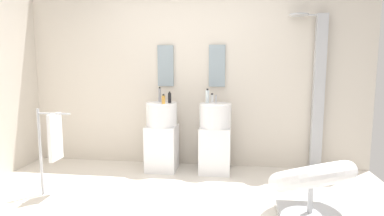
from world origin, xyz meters
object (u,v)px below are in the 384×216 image
(pedestal_sink_right, at_px, (215,138))
(soap_bottle_black, at_px, (170,98))
(shower_column, at_px, (317,90))
(soap_bottle_amber, at_px, (163,100))
(lounge_chair, at_px, (311,182))
(soap_bottle_grey, at_px, (160,95))
(towel_rack, at_px, (53,139))
(soap_bottle_white, at_px, (212,98))
(soap_bottle_clear, at_px, (207,96))
(pedestal_sink_left, at_px, (162,136))

(pedestal_sink_right, relative_size, soap_bottle_black, 6.87)
(shower_column, distance_m, soap_bottle_amber, 2.00)
(pedestal_sink_right, relative_size, shower_column, 0.49)
(lounge_chair, bearing_deg, pedestal_sink_right, 128.58)
(soap_bottle_grey, bearing_deg, towel_rack, -128.59)
(shower_column, bearing_deg, lounge_chair, -104.34)
(shower_column, distance_m, soap_bottle_grey, 2.08)
(soap_bottle_grey, bearing_deg, shower_column, 3.02)
(pedestal_sink_right, relative_size, soap_bottle_grey, 5.11)
(towel_rack, height_order, soap_bottle_amber, soap_bottle_amber)
(shower_column, xyz_separation_m, lounge_chair, (-0.36, -1.42, -0.73))
(soap_bottle_black, bearing_deg, shower_column, 6.97)
(lounge_chair, distance_m, soap_bottle_amber, 2.01)
(towel_rack, bearing_deg, soap_bottle_white, 34.87)
(lounge_chair, height_order, towel_rack, towel_rack)
(lounge_chair, distance_m, soap_bottle_white, 1.75)
(soap_bottle_white, bearing_deg, soap_bottle_amber, -157.61)
(soap_bottle_clear, bearing_deg, pedestal_sink_right, -25.59)
(towel_rack, height_order, soap_bottle_black, soap_bottle_black)
(lounge_chair, distance_m, soap_bottle_grey, 2.25)
(soap_bottle_amber, bearing_deg, lounge_chair, -33.40)
(pedestal_sink_right, bearing_deg, towel_rack, -148.84)
(pedestal_sink_left, relative_size, soap_bottle_black, 6.87)
(shower_column, height_order, soap_bottle_black, shower_column)
(soap_bottle_black, bearing_deg, soap_bottle_grey, 142.29)
(pedestal_sink_left, height_order, lounge_chair, pedestal_sink_left)
(soap_bottle_white, bearing_deg, soap_bottle_clear, -131.17)
(soap_bottle_amber, bearing_deg, soap_bottle_clear, 18.59)
(towel_rack, height_order, soap_bottle_clear, soap_bottle_clear)
(soap_bottle_amber, relative_size, soap_bottle_black, 0.85)
(shower_column, bearing_deg, soap_bottle_clear, -172.79)
(soap_bottle_grey, bearing_deg, soap_bottle_white, -0.46)
(lounge_chair, bearing_deg, soap_bottle_amber, 146.60)
(soap_bottle_amber, height_order, soap_bottle_clear, soap_bottle_clear)
(soap_bottle_clear, bearing_deg, soap_bottle_grey, 173.87)
(soap_bottle_white, bearing_deg, towel_rack, -145.13)
(pedestal_sink_left, height_order, soap_bottle_amber, soap_bottle_amber)
(pedestal_sink_left, bearing_deg, shower_column, 6.54)
(soap_bottle_white, relative_size, soap_bottle_clear, 0.65)
(lounge_chair, height_order, soap_bottle_clear, soap_bottle_clear)
(pedestal_sink_right, relative_size, soap_bottle_clear, 5.40)
(soap_bottle_black, bearing_deg, pedestal_sink_right, 0.20)
(lounge_chair, height_order, soap_bottle_grey, soap_bottle_grey)
(soap_bottle_amber, bearing_deg, soap_bottle_black, 67.72)
(soap_bottle_white, bearing_deg, shower_column, 4.82)
(pedestal_sink_right, relative_size, lounge_chair, 0.94)
(soap_bottle_amber, bearing_deg, shower_column, 10.47)
(soap_bottle_white, height_order, soap_bottle_grey, soap_bottle_grey)
(lounge_chair, bearing_deg, shower_column, 75.66)
(soap_bottle_white, relative_size, soap_bottle_grey, 0.62)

